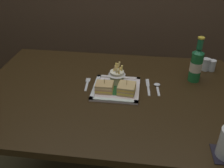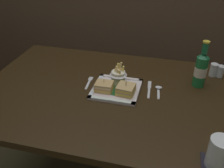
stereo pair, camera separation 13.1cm
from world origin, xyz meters
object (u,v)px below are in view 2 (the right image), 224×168
object	(u,v)px
knife	(149,88)
spoon	(159,89)
dining_table	(108,109)
salt_shaker	(213,71)
fork	(89,82)
pepper_shaker	(220,72)
sandwich_half_left	(104,87)
square_plate	(116,89)
beer_bottle	(201,69)
fries_cup	(118,75)
sandwich_half_right	(126,89)
water_glass	(219,155)

from	to	relation	value
knife	spoon	bearing A→B (deg)	2.88
dining_table	salt_shaker	xyz separation A→B (m)	(0.54, 0.30, 0.15)
fork	pepper_shaker	world-z (taller)	pepper_shaker
sandwich_half_left	pepper_shaker	xyz separation A→B (m)	(0.59, 0.32, -0.00)
square_plate	sandwich_half_left	distance (m)	0.07
sandwich_half_left	spoon	world-z (taller)	sandwich_half_left
beer_bottle	spoon	world-z (taller)	beer_bottle
beer_bottle	pepper_shaker	distance (m)	0.19
salt_shaker	fries_cup	bearing A→B (deg)	-155.26
sandwich_half_left	pepper_shaker	world-z (taller)	sandwich_half_left
beer_bottle	sandwich_half_right	bearing A→B (deg)	-152.24
square_plate	fork	xyz separation A→B (m)	(-0.16, 0.04, -0.01)
water_glass	pepper_shaker	distance (m)	0.68
square_plate	water_glass	bearing A→B (deg)	-40.55
sandwich_half_left	spoon	xyz separation A→B (m)	(0.27, 0.09, -0.03)
sandwich_half_left	fries_cup	bearing A→B (deg)	58.41
fries_cup	salt_shaker	distance (m)	0.55
knife	dining_table	bearing A→B (deg)	-160.00
knife	salt_shaker	size ratio (longest dim) A/B	2.22
sandwich_half_left	sandwich_half_right	size ratio (longest dim) A/B	0.94
salt_shaker	pepper_shaker	distance (m)	0.04
spoon	salt_shaker	world-z (taller)	salt_shaker
sandwich_half_right	knife	xyz separation A→B (m)	(0.11, 0.09, -0.03)
sandwich_half_right	salt_shaker	xyz separation A→B (m)	(0.44, 0.32, -0.00)
sandwich_half_right	fries_cup	xyz separation A→B (m)	(-0.06, 0.09, 0.03)
square_plate	knife	world-z (taller)	square_plate
water_glass	pepper_shaker	world-z (taller)	water_glass
square_plate	fries_cup	world-z (taller)	fries_cup
spoon	fork	bearing A→B (deg)	-177.24
sandwich_half_left	pepper_shaker	size ratio (longest dim) A/B	1.33
dining_table	pepper_shaker	xyz separation A→B (m)	(0.57, 0.30, 0.15)
fries_cup	fork	distance (m)	0.17
sandwich_half_left	fork	distance (m)	0.13
spoon	knife	bearing A→B (deg)	-177.12
square_plate	pepper_shaker	distance (m)	0.60
salt_shaker	pepper_shaker	xyz separation A→B (m)	(0.04, 0.00, -0.00)
water_glass	beer_bottle	bearing A→B (deg)	94.82
sandwich_half_left	salt_shaker	bearing A→B (deg)	29.86
fork	sandwich_half_left	bearing A→B (deg)	-34.38
dining_table	fork	size ratio (longest dim) A/B	10.28
sandwich_half_left	knife	distance (m)	0.24
sandwich_half_left	spoon	distance (m)	0.29
square_plate	water_glass	size ratio (longest dim) A/B	2.05
sandwich_half_right	beer_bottle	distance (m)	0.41
sandwich_half_right	fork	bearing A→B (deg)	161.65
sandwich_half_right	spoon	world-z (taller)	sandwich_half_right
dining_table	knife	bearing A→B (deg)	20.00
fries_cup	pepper_shaker	distance (m)	0.58
square_plate	knife	size ratio (longest dim) A/B	1.44
sandwich_half_left	beer_bottle	distance (m)	0.51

